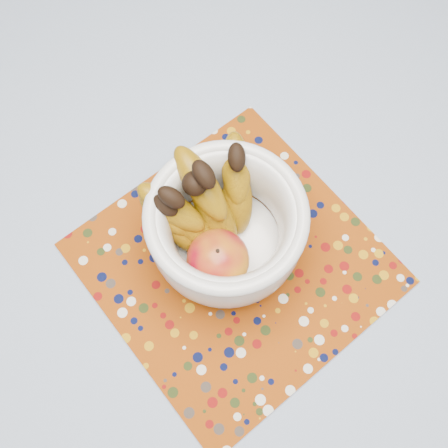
% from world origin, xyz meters
% --- Properties ---
extents(table, '(1.20, 1.20, 0.75)m').
position_xyz_m(table, '(0.00, 0.00, 0.67)').
color(table, brown).
rests_on(table, ground).
extents(tablecloth, '(1.32, 1.32, 0.01)m').
position_xyz_m(tablecloth, '(0.00, 0.00, 0.76)').
color(tablecloth, '#6481A6').
rests_on(tablecloth, table).
extents(placemat, '(0.41, 0.41, 0.00)m').
position_xyz_m(placemat, '(0.02, -0.12, 0.76)').
color(placemat, '#7E3206').
rests_on(placemat, tablecloth).
extents(fruit_bowl, '(0.24, 0.22, 0.17)m').
position_xyz_m(fruit_bowl, '(0.02, -0.08, 0.84)').
color(fruit_bowl, silver).
rests_on(fruit_bowl, placemat).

